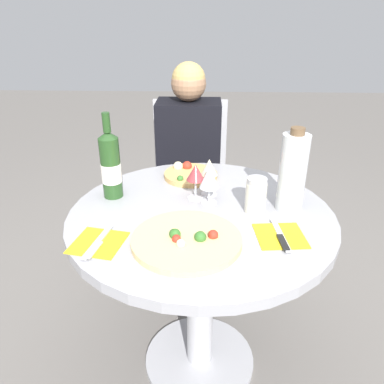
{
  "coord_description": "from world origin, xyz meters",
  "views": [
    {
      "loc": [
        0.01,
        -1.16,
        1.4
      ],
      "look_at": [
        -0.03,
        -0.05,
        0.85
      ],
      "focal_mm": 35.0,
      "sensor_mm": 36.0,
      "label": 1
    }
  ],
  "objects_px": {
    "chair_behind_diner": "(190,187)",
    "wine_bottle": "(111,165)",
    "dining_table": "(201,251)",
    "tall_carafe": "(293,172)",
    "seated_diner": "(188,188)",
    "pizza_large": "(187,240)"
  },
  "relations": [
    {
      "from": "dining_table",
      "to": "wine_bottle",
      "type": "relative_size",
      "value": 2.9
    },
    {
      "from": "seated_diner",
      "to": "wine_bottle",
      "type": "bearing_deg",
      "value": 65.08
    },
    {
      "from": "wine_bottle",
      "to": "tall_carafe",
      "type": "xyz_separation_m",
      "value": [
        0.65,
        -0.07,
        0.01
      ]
    },
    {
      "from": "chair_behind_diner",
      "to": "wine_bottle",
      "type": "bearing_deg",
      "value": 69.95
    },
    {
      "from": "tall_carafe",
      "to": "chair_behind_diner",
      "type": "bearing_deg",
      "value": 116.34
    },
    {
      "from": "tall_carafe",
      "to": "dining_table",
      "type": "bearing_deg",
      "value": -172.57
    },
    {
      "from": "seated_diner",
      "to": "tall_carafe",
      "type": "height_order",
      "value": "seated_diner"
    },
    {
      "from": "dining_table",
      "to": "chair_behind_diner",
      "type": "distance_m",
      "value": 0.84
    },
    {
      "from": "tall_carafe",
      "to": "wine_bottle",
      "type": "bearing_deg",
      "value": 173.58
    },
    {
      "from": "dining_table",
      "to": "tall_carafe",
      "type": "xyz_separation_m",
      "value": [
        0.31,
        0.04,
        0.31
      ]
    },
    {
      "from": "chair_behind_diner",
      "to": "tall_carafe",
      "type": "distance_m",
      "value": 0.99
    },
    {
      "from": "chair_behind_diner",
      "to": "pizza_large",
      "type": "bearing_deg",
      "value": 91.97
    },
    {
      "from": "chair_behind_diner",
      "to": "wine_bottle",
      "type": "height_order",
      "value": "wine_bottle"
    },
    {
      "from": "dining_table",
      "to": "pizza_large",
      "type": "distance_m",
      "value": 0.27
    },
    {
      "from": "dining_table",
      "to": "tall_carafe",
      "type": "distance_m",
      "value": 0.44
    },
    {
      "from": "pizza_large",
      "to": "wine_bottle",
      "type": "relative_size",
      "value": 1.05
    },
    {
      "from": "seated_diner",
      "to": "tall_carafe",
      "type": "xyz_separation_m",
      "value": [
        0.39,
        -0.64,
        0.37
      ]
    },
    {
      "from": "seated_diner",
      "to": "chair_behind_diner",
      "type": "bearing_deg",
      "value": -90.0
    },
    {
      "from": "chair_behind_diner",
      "to": "seated_diner",
      "type": "bearing_deg",
      "value": 90.0
    },
    {
      "from": "pizza_large",
      "to": "wine_bottle",
      "type": "distance_m",
      "value": 0.44
    },
    {
      "from": "dining_table",
      "to": "tall_carafe",
      "type": "relative_size",
      "value": 3.15
    },
    {
      "from": "dining_table",
      "to": "chair_behind_diner",
      "type": "xyz_separation_m",
      "value": [
        -0.08,
        0.83,
        -0.13
      ]
    }
  ]
}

